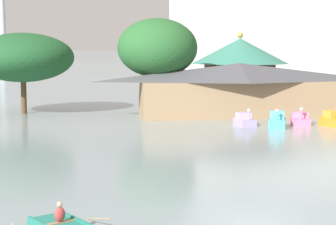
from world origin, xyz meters
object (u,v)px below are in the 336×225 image
Objects in this scene: pedal_boat_lavender at (244,121)px; pedal_boat_cyan at (277,121)px; pedal_boat_orange at (335,120)px; boathouse at (239,89)px; background_building_block at (259,16)px; green_roof_pavilion at (240,67)px; pedal_boat_pink at (300,120)px; shoreline_tree_tall_left at (23,57)px; shoreline_tree_mid at (157,48)px.

pedal_boat_lavender is 3.00m from pedal_boat_cyan.
boathouse is (-6.56, 8.56, 2.27)m from pedal_boat_orange.
boathouse is 68.95m from background_building_block.
background_building_block is at bearing 71.78° from green_roof_pavilion.
pedal_boat_orange is at bearing -52.54° from boathouse.
pedal_boat_lavender is 19.34m from green_roof_pavilion.
background_building_block reaches higher than pedal_boat_orange.
pedal_boat_cyan reaches higher than pedal_boat_lavender.
pedal_boat_pink is 0.23× the size of green_roof_pavilion.
shoreline_tree_tall_left is (-21.84, 5.45, 3.07)m from boathouse.
background_building_block is (20.58, 64.96, 10.53)m from boathouse.
background_building_block reaches higher than boathouse.
shoreline_tree_mid reaches higher than green_roof_pavilion.
pedal_boat_lavender is at bearing -105.30° from pedal_boat_cyan.
shoreline_tree_mid is (13.82, -3.22, 1.00)m from shoreline_tree_tall_left.
shoreline_tree_tall_left is (-25.80, 12.43, 5.44)m from pedal_boat_pink.
pedal_boat_lavender is 0.93× the size of pedal_boat_pink.
background_building_block is (14.01, 73.52, 12.80)m from pedal_boat_orange.
pedal_boat_pink is at bearing -136.21° from pedal_boat_orange.
pedal_boat_cyan is 15.74m from shoreline_tree_mid.
shoreline_tree_mid is 69.24m from background_building_block.
shoreline_tree_mid is at bearing -13.10° from shoreline_tree_tall_left.
pedal_boat_cyan is 0.07× the size of background_building_block.
pedal_boat_orange is at bearing -36.51° from shoreline_tree_mid.
boathouse is at bearing 161.66° from pedal_boat_lavender.
pedal_boat_orange reaches higher than pedal_boat_lavender.
background_building_block is (16.62, 71.94, 12.90)m from pedal_boat_pink.
boathouse is 22.72m from shoreline_tree_tall_left.
background_building_block reaches higher than shoreline_tree_mid.
shoreline_tree_mid is (-9.22, 11.08, 6.30)m from pedal_boat_cyan.
background_building_block is at bearing 154.30° from pedal_boat_orange.
pedal_boat_cyan is 0.89× the size of pedal_boat_orange.
background_building_block is (19.38, 73.81, 12.77)m from pedal_boat_cyan.
background_building_block is (21.86, 72.11, 12.88)m from pedal_boat_lavender.
boathouse is at bearing -135.65° from pedal_boat_pink.
pedal_boat_lavender is at bearing -115.09° from pedal_boat_orange.
pedal_boat_pink is 0.24× the size of shoreline_tree_tall_left.
pedal_boat_pink is 18.74m from green_roof_pavilion.
background_building_block reaches higher than pedal_boat_lavender.
background_building_block is at bearing 72.42° from boathouse.
pedal_boat_pink is (5.23, 0.18, -0.02)m from pedal_boat_lavender.
pedal_boat_lavender is 0.24× the size of shoreline_tree_mid.
pedal_boat_lavender is at bearing -106.86° from background_building_block.
pedal_boat_cyan is at bearing -50.24° from shoreline_tree_mid.
background_building_block is (42.42, 59.51, 7.46)m from shoreline_tree_tall_left.
shoreline_tree_tall_left reaches higher than pedal_boat_cyan.
green_roof_pavilion is (-3.66, 19.84, 4.05)m from pedal_boat_orange.
boathouse reaches higher than pedal_boat_lavender.
pedal_boat_cyan is at bearing -101.89° from pedal_boat_orange.
pedal_boat_pink is (2.76, 1.87, -0.13)m from pedal_boat_cyan.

